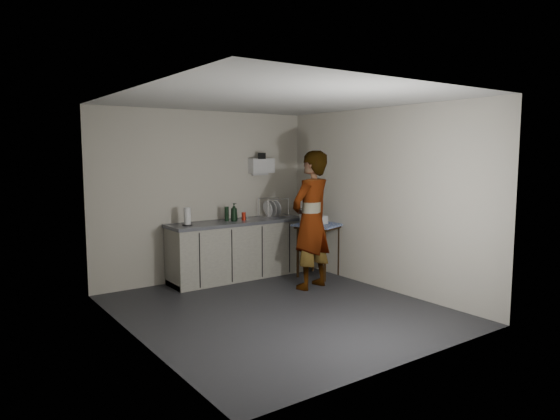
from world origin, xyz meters
TOP-DOWN VIEW (x-y plane):
  - ground at (0.00, 0.00)m, footprint 4.00×4.00m
  - wall_back at (0.00, 1.99)m, footprint 3.60×0.02m
  - wall_right at (1.79, 0.00)m, footprint 0.02×4.00m
  - wall_left at (-1.79, 0.00)m, footprint 0.02×4.00m
  - ceiling at (0.00, 0.00)m, footprint 3.60×4.00m
  - kitchen_counter at (0.40, 1.70)m, footprint 2.24×0.62m
  - wall_shelf at (1.00, 1.92)m, footprint 0.42×0.18m
  - side_table at (1.50, 1.04)m, footprint 0.85×0.85m
  - standing_man at (0.97, 0.58)m, footprint 0.82×0.64m
  - soap_bottle at (0.32, 1.67)m, footprint 0.13×0.13m
  - soda_can at (0.51, 1.68)m, footprint 0.07×0.07m
  - dark_bottle at (0.23, 1.74)m, footprint 0.07×0.07m
  - paper_towel at (-0.46, 1.67)m, footprint 0.15×0.15m
  - dish_rack at (1.11, 1.76)m, footprint 0.45×0.34m
  - bakery_box at (1.41, 1.09)m, footprint 0.38×0.39m

SIDE VIEW (x-z plane):
  - ground at x=0.00m, z-range 0.00..0.00m
  - kitchen_counter at x=0.40m, z-range -0.03..0.88m
  - side_table at x=1.50m, z-range 0.31..1.16m
  - bakery_box at x=1.41m, z-range 0.72..1.17m
  - soda_can at x=0.51m, z-range 0.91..1.03m
  - dish_rack at x=1.11m, z-range 0.82..1.14m
  - standing_man at x=0.97m, z-range 0.00..1.99m
  - dark_bottle at x=0.23m, z-range 0.91..1.13m
  - paper_towel at x=-0.46m, z-range 0.90..1.17m
  - soap_bottle at x=0.32m, z-range 0.91..1.19m
  - wall_back at x=0.00m, z-range 0.00..2.60m
  - wall_right at x=1.79m, z-range 0.00..2.60m
  - wall_left at x=-1.79m, z-range 0.00..2.60m
  - wall_shelf at x=1.00m, z-range 1.56..1.93m
  - ceiling at x=0.00m, z-range 2.59..2.60m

